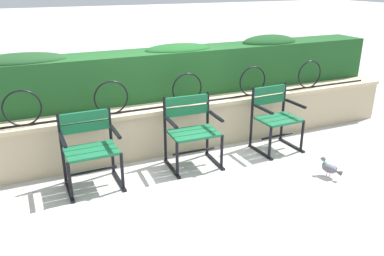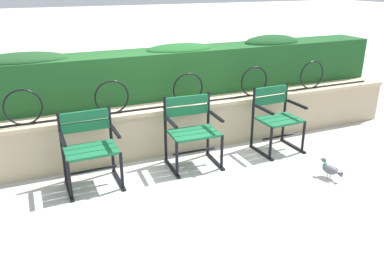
{
  "view_description": "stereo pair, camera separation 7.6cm",
  "coord_description": "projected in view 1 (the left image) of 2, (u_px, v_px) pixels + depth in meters",
  "views": [
    {
      "loc": [
        -1.73,
        -3.85,
        2.2
      ],
      "look_at": [
        0.0,
        0.05,
        0.55
      ],
      "focal_mm": 36.51,
      "sensor_mm": 36.0,
      "label": 1
    },
    {
      "loc": [
        -1.66,
        -3.88,
        2.2
      ],
      "look_at": [
        0.0,
        0.05,
        0.55
      ],
      "focal_mm": 36.51,
      "sensor_mm": 36.0,
      "label": 2
    }
  ],
  "objects": [
    {
      "name": "park_chair_left",
      "position": [
        90.0,
        147.0,
        4.29
      ],
      "size": [
        0.6,
        0.53,
        0.83
      ],
      "color": "#19663D",
      "rests_on": "ground"
    },
    {
      "name": "ground_plane",
      "position": [
        194.0,
        172.0,
        4.73
      ],
      "size": [
        60.0,
        60.0,
        0.0
      ],
      "primitive_type": "plane",
      "color": "#B7B5AF"
    },
    {
      "name": "pigeon_near_chairs",
      "position": [
        330.0,
        168.0,
        4.57
      ],
      "size": [
        0.15,
        0.29,
        0.22
      ],
      "color": "slate",
      "rests_on": "ground"
    },
    {
      "name": "hedge_row",
      "position": [
        159.0,
        71.0,
        5.39
      ],
      "size": [
        6.88,
        0.57,
        0.74
      ],
      "color": "#1E5123",
      "rests_on": "stone_wall"
    },
    {
      "name": "park_chair_centre",
      "position": [
        192.0,
        129.0,
        4.78
      ],
      "size": [
        0.63,
        0.54,
        0.86
      ],
      "color": "#19663D",
      "rests_on": "ground"
    },
    {
      "name": "iron_arch_fence",
      "position": [
        154.0,
        95.0,
        4.9
      ],
      "size": [
        6.49,
        0.02,
        0.42
      ],
      "color": "black",
      "rests_on": "stone_wall"
    },
    {
      "name": "stone_wall",
      "position": [
        171.0,
        127.0,
        5.24
      ],
      "size": [
        7.02,
        0.41,
        0.64
      ],
      "color": "tan",
      "rests_on": "ground"
    },
    {
      "name": "park_chair_right",
      "position": [
        275.0,
        116.0,
        5.24
      ],
      "size": [
        0.59,
        0.54,
        0.85
      ],
      "color": "#19663D",
      "rests_on": "ground"
    }
  ]
}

